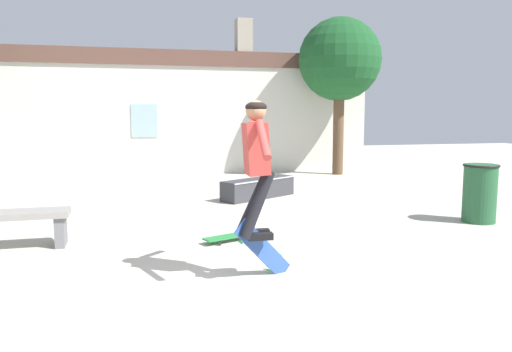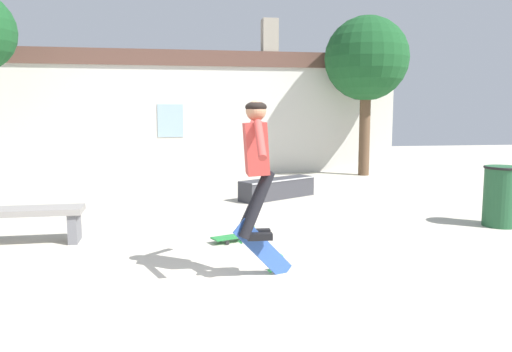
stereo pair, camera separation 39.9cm
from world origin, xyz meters
name	(u,v)px [view 1 (the left image)]	position (x,y,z in m)	size (l,w,h in m)	color
ground_plane	(235,303)	(0.00, 0.00, 0.00)	(40.00, 40.00, 0.00)	beige
building_backdrop	(162,110)	(0.02, 9.91, 1.81)	(12.75, 0.52, 4.37)	beige
tree_right	(340,61)	(4.81, 8.77, 3.17)	(2.28, 2.28, 4.34)	brown
skate_ledge	(258,188)	(1.63, 5.46, 0.20)	(1.71, 1.28, 0.40)	#38383D
trash_bin	(480,192)	(4.48, 2.41, 0.49)	(0.55, 0.55, 0.93)	#235633
skater	(256,156)	(0.37, 0.65, 1.29)	(0.40, 1.18, 1.43)	#B23833
skateboard_flipping	(263,250)	(0.44, 0.67, 0.29)	(0.68, 0.29, 0.73)	#2D519E
skateboard_resting	(231,236)	(0.40, 2.19, 0.07)	(0.80, 0.48, 0.08)	#237F38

